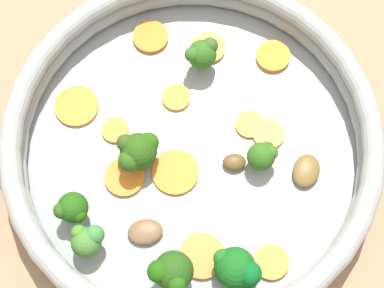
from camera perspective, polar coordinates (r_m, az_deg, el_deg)
ground_plane at (r=0.66m, az=0.00°, el=-0.76°), size 4.00×4.00×0.00m
skillet at (r=0.66m, az=0.00°, el=-0.61°), size 0.35×0.35×0.01m
skillet_rim_wall at (r=0.63m, az=0.00°, el=0.22°), size 0.38×0.38×0.04m
skillet_rivet_left at (r=0.68m, az=-14.12°, el=2.73°), size 0.01×0.01×0.01m
skillet_rivet_right at (r=0.65m, az=-14.17°, el=-5.70°), size 0.01×0.01×0.01m
carrot_slice_0 at (r=0.67m, az=-1.41°, el=4.16°), size 0.04×0.04×0.00m
carrot_slice_1 at (r=0.66m, az=6.82°, el=0.93°), size 0.04×0.04×0.00m
carrot_slice_2 at (r=0.66m, az=-6.84°, el=1.23°), size 0.04×0.04×0.00m
carrot_slice_3 at (r=0.71m, az=-3.69°, el=9.47°), size 0.05×0.05×0.01m
carrot_slice_4 at (r=0.70m, az=1.46°, el=8.56°), size 0.05×0.05×0.01m
carrot_slice_5 at (r=0.66m, az=5.14°, el=1.74°), size 0.04×0.04×0.00m
carrot_slice_6 at (r=0.62m, az=1.25°, el=-9.87°), size 0.06×0.06×0.01m
carrot_slice_7 at (r=0.64m, az=-1.48°, el=-2.52°), size 0.06×0.06×0.00m
carrot_slice_8 at (r=0.63m, az=7.05°, el=-10.37°), size 0.04×0.04×0.00m
carrot_slice_9 at (r=0.68m, az=-10.21°, el=3.32°), size 0.05×0.05×0.00m
carrot_slice_10 at (r=0.65m, az=-6.02°, el=-2.95°), size 0.06×0.06×0.00m
carrot_slice_11 at (r=0.70m, az=7.20°, el=7.74°), size 0.04×0.04×0.01m
broccoli_floret_0 at (r=0.60m, az=4.08°, el=-11.05°), size 0.04×0.04×0.04m
broccoli_floret_1 at (r=0.59m, az=-1.91°, el=-11.30°), size 0.04×0.04×0.05m
broccoli_floret_2 at (r=0.61m, az=-9.29°, el=-8.45°), size 0.03×0.03×0.04m
broccoli_floret_3 at (r=0.63m, az=-4.87°, el=-0.67°), size 0.04×0.04×0.04m
broccoli_floret_4 at (r=0.62m, az=-10.59°, el=-5.67°), size 0.03×0.03×0.04m
broccoli_floret_5 at (r=0.63m, az=6.28°, el=-1.03°), size 0.03×0.03×0.04m
broccoli_floret_6 at (r=0.67m, az=0.89°, el=8.01°), size 0.03×0.04×0.04m
mushroom_piece_0 at (r=0.65m, az=10.12°, el=-2.35°), size 0.04×0.04×0.01m
mushroom_piece_1 at (r=0.63m, az=-4.18°, el=-7.80°), size 0.03×0.04×0.01m
mushroom_piece_2 at (r=0.64m, az=3.78°, el=-1.61°), size 0.02×0.03×0.01m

